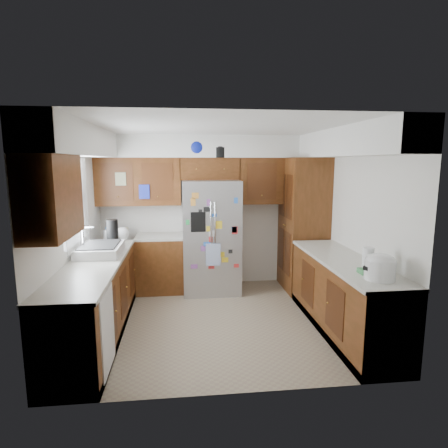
% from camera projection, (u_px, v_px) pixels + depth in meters
% --- Properties ---
extents(floor, '(3.60, 3.60, 0.00)m').
position_uv_depth(floor, '(218.00, 320.00, 4.97)').
color(floor, gray).
rests_on(floor, ground).
extents(room_shell, '(3.64, 3.24, 2.52)m').
position_uv_depth(room_shell, '(208.00, 182.00, 5.02)').
color(room_shell, silver).
rests_on(room_shell, ground).
extents(left_counter_run, '(1.36, 3.20, 0.92)m').
position_uv_depth(left_counter_run, '(112.00, 293.00, 4.78)').
color(left_counter_run, '#46270D').
rests_on(left_counter_run, ground).
extents(right_counter_run, '(0.63, 2.25, 0.92)m').
position_uv_depth(right_counter_run, '(343.00, 299.00, 4.60)').
color(right_counter_run, '#46270D').
rests_on(right_counter_run, ground).
extents(pantry, '(0.60, 0.90, 2.15)m').
position_uv_depth(pantry, '(303.00, 225.00, 6.09)').
color(pantry, '#46270D').
rests_on(pantry, ground).
extents(fridge, '(0.90, 0.79, 1.80)m').
position_uv_depth(fridge, '(211.00, 237.00, 6.00)').
color(fridge, '#AFAFB5').
rests_on(fridge, ground).
extents(bridge_cabinet, '(0.96, 0.34, 0.35)m').
position_uv_depth(bridge_cabinet, '(210.00, 169.00, 6.05)').
color(bridge_cabinet, '#46270D').
rests_on(bridge_cabinet, fridge).
extents(fridge_top_items, '(0.66, 0.31, 0.31)m').
position_uv_depth(fridge_top_items, '(206.00, 149.00, 5.91)').
color(fridge_top_items, '#0E1EA0').
rests_on(fridge_top_items, bridge_cabinet).
extents(sink_assembly, '(0.52, 0.70, 0.37)m').
position_uv_depth(sink_assembly, '(100.00, 249.00, 4.74)').
color(sink_assembly, silver).
rests_on(sink_assembly, left_counter_run).
extents(left_counter_clutter, '(0.36, 0.92, 0.38)m').
position_uv_depth(left_counter_clutter, '(115.00, 234.00, 5.43)').
color(left_counter_clutter, black).
rests_on(left_counter_clutter, left_counter_run).
extents(rice_cooker, '(0.31, 0.30, 0.26)m').
position_uv_depth(rice_cooker, '(380.00, 266.00, 3.73)').
color(rice_cooker, white).
rests_on(rice_cooker, right_counter_run).
extents(paper_towel, '(0.12, 0.12, 0.26)m').
position_uv_depth(paper_towel, '(368.00, 260.00, 3.99)').
color(paper_towel, white).
rests_on(paper_towel, right_counter_run).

